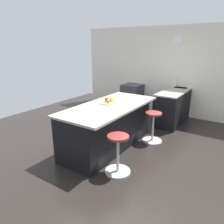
# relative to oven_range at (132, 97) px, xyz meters

# --- Properties ---
(ground_plane) EXTENTS (7.67, 7.67, 0.00)m
(ground_plane) POSITION_rel_oven_range_xyz_m (2.60, 1.00, -0.43)
(ground_plane) COLOR black
(interior_partition_left) EXTENTS (0.15, 5.82, 2.64)m
(interior_partition_left) POSITION_rel_oven_range_xyz_m (-0.35, 1.00, 0.89)
(interior_partition_left) COLOR silver
(interior_partition_left) RESTS_ON ground_plane
(sink_cabinet) EXTENTS (2.31, 0.60, 1.18)m
(sink_cabinet) POSITION_rel_oven_range_xyz_m (-0.00, 1.50, 0.02)
(sink_cabinet) COLOR black
(sink_cabinet) RESTS_ON ground_plane
(oven_range) EXTENTS (0.60, 0.61, 0.87)m
(oven_range) POSITION_rel_oven_range_xyz_m (0.00, 0.00, 0.00)
(oven_range) COLOR #38383D
(oven_range) RESTS_ON ground_plane
(kitchen_island) EXTENTS (2.32, 1.05, 0.93)m
(kitchen_island) POSITION_rel_oven_range_xyz_m (2.63, 0.85, 0.04)
(kitchen_island) COLOR black
(kitchen_island) RESTS_ON ground_plane
(stool_by_window) EXTENTS (0.44, 0.44, 0.69)m
(stool_by_window) POSITION_rel_oven_range_xyz_m (1.90, 1.55, -0.11)
(stool_by_window) COLOR #B7B7BC
(stool_by_window) RESTS_ON ground_plane
(stool_middle) EXTENTS (0.44, 0.44, 0.69)m
(stool_middle) POSITION_rel_oven_range_xyz_m (3.37, 1.55, -0.11)
(stool_middle) COLOR #B7B7BC
(stool_middle) RESTS_ON ground_plane
(cutting_board) EXTENTS (0.36, 0.24, 0.02)m
(cutting_board) POSITION_rel_oven_range_xyz_m (2.52, 0.78, 0.51)
(cutting_board) COLOR tan
(cutting_board) RESTS_ON kitchen_island
(apple_red) EXTENTS (0.09, 0.09, 0.09)m
(apple_red) POSITION_rel_oven_range_xyz_m (2.49, 0.71, 0.56)
(apple_red) COLOR red
(apple_red) RESTS_ON cutting_board
(apple_yellow) EXTENTS (0.09, 0.09, 0.09)m
(apple_yellow) POSITION_rel_oven_range_xyz_m (2.42, 0.79, 0.56)
(apple_yellow) COLOR gold
(apple_yellow) RESTS_ON cutting_board
(apple_green) EXTENTS (0.08, 0.08, 0.08)m
(apple_green) POSITION_rel_oven_range_xyz_m (2.58, 0.81, 0.55)
(apple_green) COLOR #609E2D
(apple_green) RESTS_ON cutting_board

